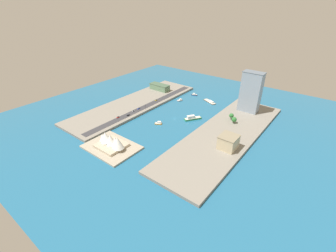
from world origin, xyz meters
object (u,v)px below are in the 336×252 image
pickup_red (118,117)px  opera_landmark (111,141)px  suv_black (128,115)px  taxi_yellow_cab (156,100)px  barge_flat_brown (210,102)px  tower_tall_glass (251,92)px  sedan_silver (133,111)px  patrol_launch_navy (194,95)px  yacht_sleek_gray (180,100)px  office_block_beige (228,142)px  hatchback_blue (139,108)px  water_taxi_orange (159,123)px  traffic_light_waterfront (145,107)px  ferry_green_doubledeck (192,118)px  terminal_long_green (160,87)px

pickup_red → opera_landmark: 72.42m
suv_black → taxi_yellow_cab: 68.02m
barge_flat_brown → suv_black: suv_black is taller
tower_tall_glass → pickup_red: 196.07m
sedan_silver → opera_landmark: bearing=120.4°
patrol_launch_navy → yacht_sleek_gray: bearing=81.2°
office_block_beige → hatchback_blue: 155.10m
hatchback_blue → sedan_silver: size_ratio=1.13×
yacht_sleek_gray → tower_tall_glass: tower_tall_glass is taller
water_taxi_orange → opera_landmark: size_ratio=0.27×
water_taxi_orange → office_block_beige: (-103.05, -0.08, 9.86)m
hatchback_blue → traffic_light_waterfront: size_ratio=0.76×
ferry_green_doubledeck → taxi_yellow_cab: ferry_green_doubledeck is taller
barge_flat_brown → suv_black: (65.66, 124.52, 3.18)m
office_block_beige → tower_tall_glass: tower_tall_glass is taller
water_taxi_orange → taxi_yellow_cab: 76.26m
tower_tall_glass → office_block_beige: bearing=100.3°
office_block_beige → suv_black: size_ratio=4.33×
taxi_yellow_cab → traffic_light_waterfront: size_ratio=0.68×
patrol_launch_navy → suv_black: 137.68m
taxi_yellow_cab → traffic_light_waterfront: traffic_light_waterfront is taller
sedan_silver → ferry_green_doubledeck: bearing=-154.9°
office_block_beige → taxi_yellow_cab: size_ratio=4.71×
barge_flat_brown → patrol_launch_navy: (37.33, -10.18, 0.35)m
terminal_long_green → hatchback_blue: bearing=109.0°
office_block_beige → yacht_sleek_gray: bearing=-33.7°
patrol_launch_navy → taxi_yellow_cab: bearing=63.5°
suv_black → opera_landmark: (-43.07, 66.24, 5.22)m
barge_flat_brown → patrol_launch_navy: patrol_launch_navy is taller
office_block_beige → opera_landmark: (107.39, 78.84, -1.81)m
patrol_launch_navy → opera_landmark: bearing=94.2°
yacht_sleek_gray → office_block_beige: size_ratio=0.50×
yacht_sleek_gray → taxi_yellow_cab: size_ratio=2.36×
hatchback_blue → opera_landmark: opera_landmark is taller
suv_black → opera_landmark: bearing=123.0°
ferry_green_doubledeck → patrol_launch_navy: bearing=-59.4°
water_taxi_orange → yacht_sleek_gray: bearing=-73.8°
ferry_green_doubledeck → pickup_red: (83.37, 66.23, 1.80)m
terminal_long_green → pickup_red: 128.00m
terminal_long_green → taxi_yellow_cab: (-28.35, 43.57, -4.50)m
sedan_silver → office_block_beige: bearing=179.3°
suv_black → pickup_red: pickup_red is taller
ferry_green_doubledeck → taxi_yellow_cab: size_ratio=5.62×
patrol_launch_navy → sedan_silver: sedan_silver is taller
ferry_green_doubledeck → office_block_beige: (-73.54, 39.97, 8.84)m
hatchback_blue → traffic_light_waterfront: 11.04m
tower_tall_glass → hatchback_blue: size_ratio=12.13×
traffic_light_waterfront → office_block_beige: bearing=172.5°
yacht_sleek_gray → office_block_beige: 153.95m
hatchback_blue → office_block_beige: bearing=175.1°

